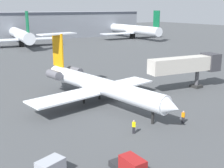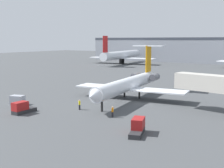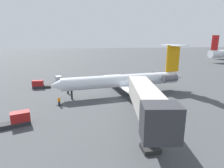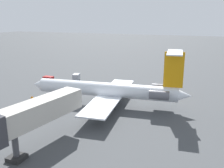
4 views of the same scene
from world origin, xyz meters
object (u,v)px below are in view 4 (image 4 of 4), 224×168
at_px(ground_crew_marshaller, 60,90).
at_px(cargo_container_uld, 76,77).
at_px(jet_bridge, 28,116).
at_px(baggage_tug_lead, 50,81).
at_px(regional_jet, 111,89).
at_px(ground_crew_loader, 32,100).

bearing_deg(ground_crew_marshaller, cargo_container_uld, -165.65).
xyz_separation_m(jet_bridge, baggage_tug_lead, (-26.76, -16.86, -3.74)).
relative_size(baggage_tug_lead, cargo_container_uld, 1.47).
height_order(baggage_tug_lead, cargo_container_uld, baggage_tug_lead).
xyz_separation_m(regional_jet, ground_crew_marshaller, (-2.37, -12.60, -2.26)).
xyz_separation_m(regional_jet, ground_crew_loader, (4.91, -13.73, -2.26)).
relative_size(jet_bridge, ground_crew_marshaller, 8.72).
xyz_separation_m(ground_crew_marshaller, baggage_tug_lead, (-5.96, -6.92, -0.02)).
relative_size(ground_crew_marshaller, cargo_container_uld, 0.62).
bearing_deg(ground_crew_marshaller, ground_crew_loader, -8.80).
bearing_deg(jet_bridge, ground_crew_loader, -140.70).
bearing_deg(baggage_tug_lead, ground_crew_marshaller, 49.28).
height_order(jet_bridge, ground_crew_loader, jet_bridge).
relative_size(ground_crew_marshaller, ground_crew_loader, 1.00).
height_order(regional_jet, cargo_container_uld, regional_jet).
height_order(regional_jet, ground_crew_loader, regional_jet).
bearing_deg(cargo_container_uld, baggage_tug_lead, -33.51).
relative_size(ground_crew_loader, baggage_tug_lead, 0.42).
xyz_separation_m(ground_crew_loader, cargo_container_uld, (-19.12, -1.90, -0.04)).
distance_m(jet_bridge, ground_crew_marshaller, 23.36).
distance_m(jet_bridge, baggage_tug_lead, 31.85).
height_order(ground_crew_marshaller, ground_crew_loader, same).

